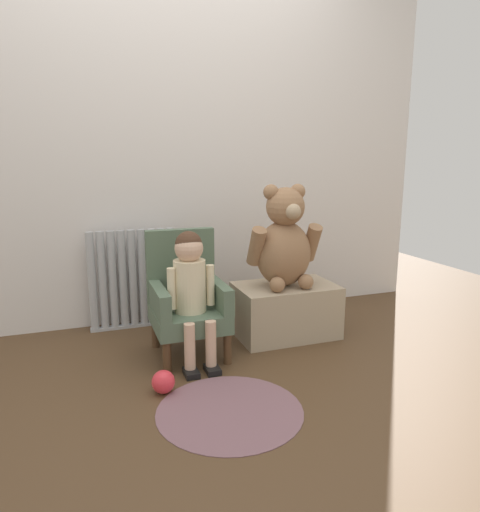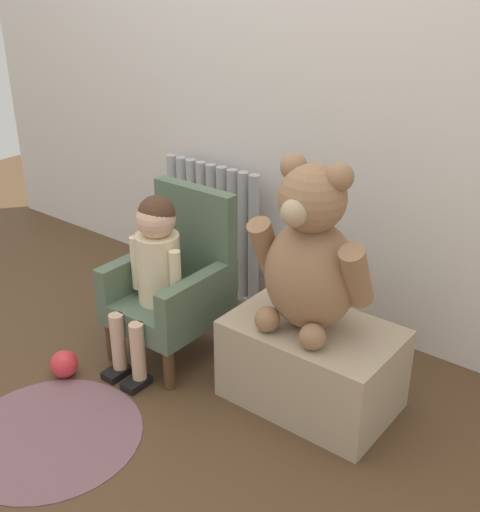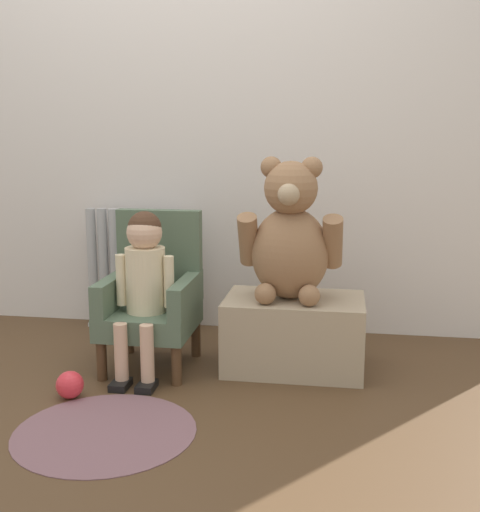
% 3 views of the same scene
% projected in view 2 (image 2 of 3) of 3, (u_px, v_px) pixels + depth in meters
% --- Properties ---
extents(ground_plane, '(6.00, 6.00, 0.00)m').
position_uv_depth(ground_plane, '(80.00, 410.00, 2.34)').
color(ground_plane, '#4E3721').
extents(back_wall, '(3.80, 0.05, 2.40)m').
position_uv_depth(back_wall, '(270.00, 36.00, 2.65)').
color(back_wall, silver).
rests_on(back_wall, ground_plane).
extents(radiator, '(0.56, 0.05, 0.64)m').
position_uv_depth(radiator, '(212.00, 229.00, 3.06)').
color(radiator, '#AAACB0').
rests_on(radiator, ground_plane).
extents(child_armchair, '(0.39, 0.42, 0.68)m').
position_uv_depth(child_armchair, '(176.00, 282.00, 2.58)').
color(child_armchair, '#51664F').
rests_on(child_armchair, ground_plane).
extents(child_figure, '(0.25, 0.35, 0.70)m').
position_uv_depth(child_figure, '(154.00, 260.00, 2.44)').
color(child_figure, beige).
rests_on(child_figure, ground_plane).
extents(low_bench, '(0.60, 0.39, 0.32)m').
position_uv_depth(low_bench, '(312.00, 364.00, 2.33)').
color(low_bench, tan).
rests_on(low_bench, ground_plane).
extents(large_teddy_bear, '(0.44, 0.31, 0.61)m').
position_uv_depth(large_teddy_bear, '(310.00, 257.00, 2.15)').
color(large_teddy_bear, '#946C4A').
rests_on(large_teddy_bear, low_bench).
extents(floor_rug, '(0.64, 0.64, 0.01)m').
position_uv_depth(floor_rug, '(50.00, 435.00, 2.21)').
color(floor_rug, '#79555C').
rests_on(floor_rug, ground_plane).
extents(toy_ball, '(0.11, 0.11, 0.11)m').
position_uv_depth(toy_ball, '(64.00, 364.00, 2.51)').
color(toy_ball, red).
rests_on(toy_ball, ground_plane).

